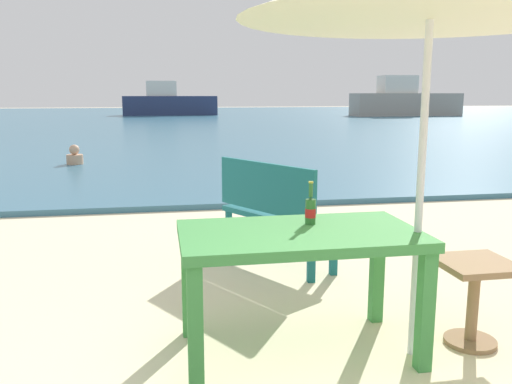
{
  "coord_description": "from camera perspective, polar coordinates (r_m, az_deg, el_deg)",
  "views": [
    {
      "loc": [
        -1.04,
        -2.05,
        1.55
      ],
      "look_at": [
        -0.12,
        3.0,
        0.6
      ],
      "focal_mm": 37.53,
      "sensor_mm": 36.0,
      "label": 1
    }
  ],
  "objects": [
    {
      "name": "sea_water",
      "position": [
        32.1,
        -8.49,
        7.67
      ],
      "size": [
        120.0,
        50.0,
        0.08
      ],
      "primitive_type": "cube",
      "color": "#386B84",
      "rests_on": "ground_plane"
    },
    {
      "name": "beer_bottle_amber",
      "position": [
        3.28,
        5.83,
        -1.83
      ],
      "size": [
        0.07,
        0.07,
        0.26
      ],
      "color": "#2D662D",
      "rests_on": "picnic_table_green"
    },
    {
      "name": "side_table_wood",
      "position": [
        3.61,
        22.21,
        -9.66
      ],
      "size": [
        0.44,
        0.44,
        0.54
      ],
      "color": "olive",
      "rests_on": "ground_plane"
    },
    {
      "name": "swimmer_person",
      "position": [
        11.9,
        -18.76,
        3.6
      ],
      "size": [
        0.34,
        0.34,
        0.41
      ],
      "color": "tan",
      "rests_on": "sea_water"
    },
    {
      "name": "bench_teal_center",
      "position": [
        4.82,
        1.77,
        -1.6
      ],
      "size": [
        0.93,
        1.21,
        0.95
      ],
      "color": "#196066",
      "rests_on": "ground_plane"
    },
    {
      "name": "boat_cargo_ship",
      "position": [
        37.4,
        -9.26,
        9.35
      ],
      "size": [
        6.28,
        1.71,
        2.28
      ],
      "color": "navy",
      "rests_on": "sea_water"
    },
    {
      "name": "picnic_table_green",
      "position": [
        3.17,
        4.65,
        -6.01
      ],
      "size": [
        1.4,
        0.8,
        0.76
      ],
      "color": "#3D8C42",
      "rests_on": "ground_plane"
    },
    {
      "name": "boat_fishing_trawler",
      "position": [
        37.22,
        15.53,
        9.29
      ],
      "size": [
        7.19,
        1.96,
        2.61
      ],
      "color": "gray",
      "rests_on": "sea_water"
    }
  ]
}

